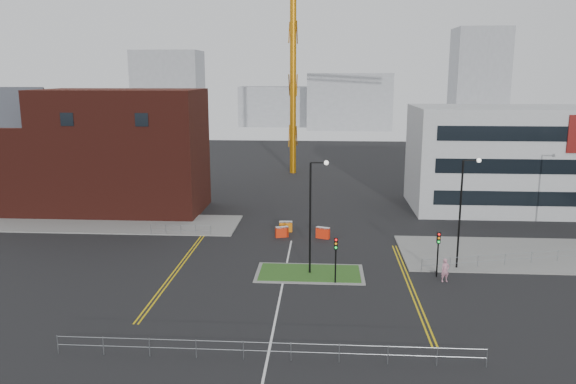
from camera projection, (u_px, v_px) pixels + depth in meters
The scene contains 28 objects.
ground at pixel (276, 315), 37.16m from camera, with size 200.00×200.00×0.00m, color black.
pavement_left at pixel (107, 223), 59.90m from camera, with size 28.00×8.00×0.12m, color slate.
pavement_right at pixel (538, 255), 49.43m from camera, with size 24.00×10.00×0.12m, color slate.
island_kerb at pixel (310, 273), 44.84m from camera, with size 8.60×4.60×0.08m, color slate.
grass_island at pixel (310, 273), 44.84m from camera, with size 8.00×4.00×0.12m, color #284D19.
brick_building at pixel (98, 152), 64.56m from camera, with size 24.20×10.07×14.24m.
office_block at pixel (521, 158), 65.51m from camera, with size 25.00×12.20×12.00m.
tower_crane at pixel (331, 12), 84.23m from camera, with size 51.90×12.75×35.90m.
streetlamp_island at pixel (313, 208), 43.72m from camera, with size 1.46×0.36×9.18m.
streetlamp_right_near at pixel (463, 205), 44.91m from camera, with size 1.46×0.36×9.18m.
traffic_light_island at pixel (336, 251), 42.22m from camera, with size 0.28×0.33×3.65m.
traffic_light_right at pixel (438, 246), 43.67m from camera, with size 0.28×0.33×3.65m.
railing_front at pixel (267, 347), 31.14m from camera, with size 24.05×0.05×1.10m.
railing_left at pixel (181, 228), 55.29m from camera, with size 6.05×0.05×1.10m.
railing_right at pixel (532, 255), 46.93m from camera, with size 19.05×5.05×1.10m.
centre_line at pixel (279, 303), 39.11m from camera, with size 0.15×30.00×0.01m, color silver.
yellow_left_a at pixel (181, 263), 47.50m from camera, with size 0.12×24.00×0.01m, color gold.
yellow_left_b at pixel (184, 263), 47.48m from camera, with size 0.12×24.00×0.01m, color gold.
yellow_right_a at pixel (408, 285), 42.42m from camera, with size 0.12×20.00×0.01m, color gold.
yellow_right_b at pixel (412, 285), 42.40m from camera, with size 0.12×20.00×0.01m, color gold.
skyline_a at pixel (169, 92), 154.63m from camera, with size 18.00×12.00×22.00m, color gray.
skyline_b at pixel (349, 101), 161.84m from camera, with size 24.00×12.00×16.00m, color gray.
skyline_c at pixel (479, 80), 153.51m from camera, with size 14.00×12.00×28.00m, color gray.
skyline_d at pixel (289, 106), 173.16m from camera, with size 30.00×12.00×12.00m, color gray.
pedestrian at pixel (445, 270), 43.00m from camera, with size 0.67×0.44×1.83m, color #C37E92.
barrier_left at pixel (282, 231), 54.84m from camera, with size 1.33×0.81×1.06m.
barrier_mid at pixel (286, 226), 56.75m from camera, with size 1.30×0.45×1.09m.
barrier_right at pixel (323, 232), 54.44m from camera, with size 1.39×0.87×1.11m.
Camera 1 is at (3.02, -34.57, 15.63)m, focal length 35.00 mm.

